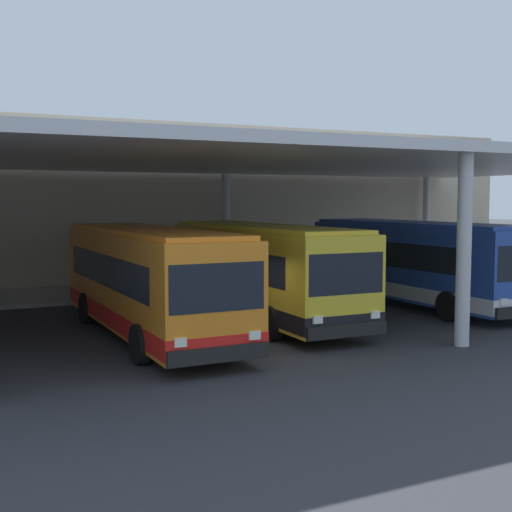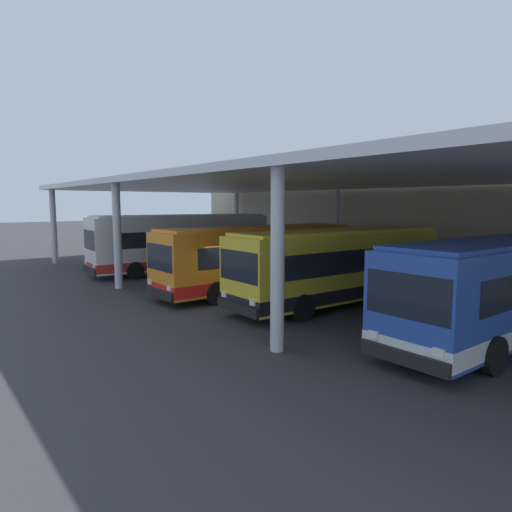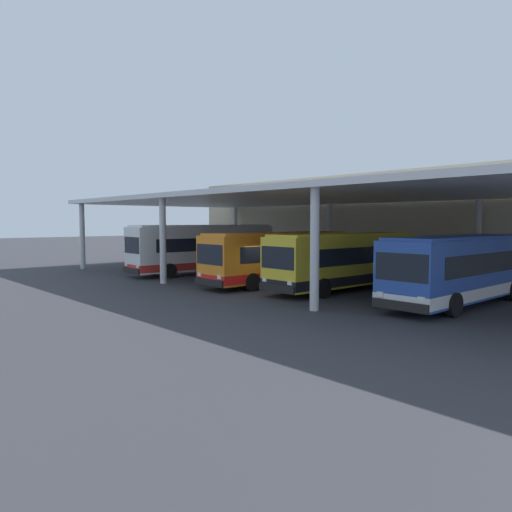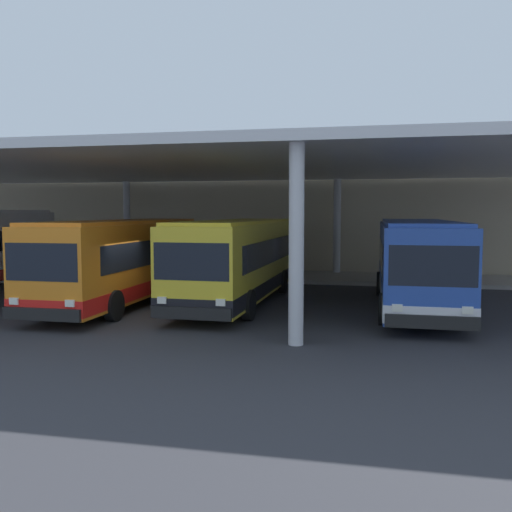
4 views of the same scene
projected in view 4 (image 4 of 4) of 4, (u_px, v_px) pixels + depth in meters
ground_plane at (122, 317)px, 18.12m from camera, size 200.00×200.00×0.00m
platform_kerb at (219, 275)px, 29.56m from camera, size 42.00×4.50×0.18m
station_building_facade at (234, 206)px, 32.42m from camera, size 48.00×1.60×7.69m
canopy_shelter at (178, 168)px, 23.05m from camera, size 40.00×17.00×5.55m
bus_second_bay at (123, 260)px, 20.72m from camera, size 2.76×10.54×3.17m
bus_middle_bay at (238, 260)px, 20.86m from camera, size 2.85×10.57×3.17m
bus_far_bay at (417, 263)px, 19.62m from camera, size 2.76×10.54×3.17m
bench_waiting at (406, 268)px, 27.54m from camera, size 1.80×0.45×0.92m
trash_bin at (476, 270)px, 26.43m from camera, size 0.52×0.52×0.98m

